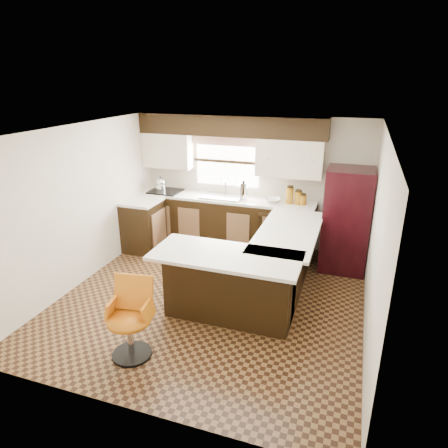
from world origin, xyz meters
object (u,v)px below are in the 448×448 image
(refrigerator, at_px, (346,220))
(bar_chair, at_px, (129,321))
(peninsula_return, at_px, (230,286))
(peninsula_long, at_px, (283,261))

(refrigerator, xyz_separation_m, bar_chair, (-2.16, -3.11, -0.38))
(bar_chair, bearing_deg, refrigerator, 46.57)
(peninsula_return, bearing_deg, refrigerator, 55.73)
(peninsula_return, relative_size, bar_chair, 1.77)
(peninsula_return, height_order, bar_chair, bar_chair)
(refrigerator, relative_size, bar_chair, 1.81)
(peninsula_return, xyz_separation_m, refrigerator, (1.34, 1.97, 0.40))
(refrigerator, bearing_deg, peninsula_long, -129.40)
(peninsula_long, relative_size, bar_chair, 2.09)
(peninsula_long, height_order, refrigerator, refrigerator)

